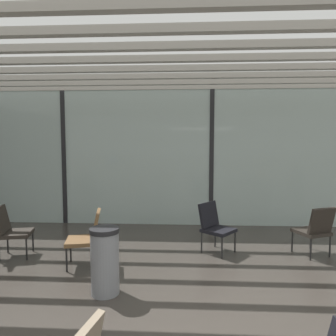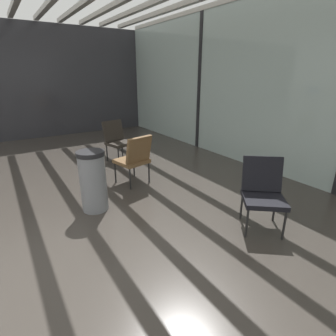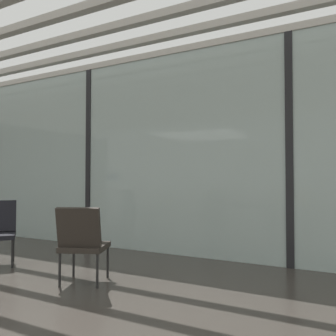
{
  "view_description": "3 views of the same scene",
  "coord_description": "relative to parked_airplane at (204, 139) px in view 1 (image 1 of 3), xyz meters",
  "views": [
    {
      "loc": [
        -0.62,
        -1.93,
        1.93
      ],
      "look_at": [
        -1.0,
        4.98,
        1.36
      ],
      "focal_mm": 32.53,
      "sensor_mm": 36.0,
      "label": 1
    },
    {
      "loc": [
        1.72,
        0.84,
        1.83
      ],
      "look_at": [
        -1.3,
        2.8,
        0.53
      ],
      "focal_mm": 27.98,
      "sensor_mm": 36.0,
      "label": 2
    },
    {
      "loc": [
        4.41,
        0.2,
        1.18
      ],
      "look_at": [
        0.88,
        6.54,
        1.4
      ],
      "focal_mm": 38.49,
      "sensor_mm": 36.0,
      "label": 3
    }
  ],
  "objects": [
    {
      "name": "glass_curtain_wall",
      "position": [
        -0.2,
        -5.94,
        -0.53
      ],
      "size": [
        14.0,
        0.08,
        3.16
      ],
      "primitive_type": "cube",
      "color": "#A3B7B2",
      "rests_on": "ground"
    },
    {
      "name": "window_mullion_0",
      "position": [
        -3.7,
        -5.94,
        -0.53
      ],
      "size": [
        0.1,
        0.12,
        3.16
      ],
      "primitive_type": "cube",
      "color": "black",
      "rests_on": "ground"
    },
    {
      "name": "window_mullion_1",
      "position": [
        -0.2,
        -5.94,
        -0.53
      ],
      "size": [
        0.1,
        0.12,
        3.16
      ],
      "primitive_type": "cube",
      "color": "black",
      "rests_on": "ground"
    },
    {
      "name": "ceiling_slats",
      "position": [
        -0.2,
        -9.24,
        1.1
      ],
      "size": [
        13.72,
        6.72,
        0.1
      ],
      "color": "#B7B2A8",
      "rests_on": "glass_curtain_wall"
    },
    {
      "name": "parked_airplane",
      "position": [
        0.0,
        0.0,
        0.0
      ],
      "size": [
        12.15,
        4.22,
        4.22
      ],
      "color": "silver",
      "rests_on": "ground"
    },
    {
      "name": "lounge_chair_0",
      "position": [
        -3.76,
        -8.18,
        -1.62
      ],
      "size": [
        0.62,
        0.59,
        0.87
      ],
      "rotation": [
        0.0,
        0.0,
        1.81
      ],
      "color": "#28231E",
      "rests_on": "ground"
    },
    {
      "name": "lounge_chair_2",
      "position": [
        1.41,
        -7.88,
        -1.62
      ],
      "size": [
        0.65,
        0.67,
        0.87
      ],
      "rotation": [
        0.0,
        0.0,
        3.55
      ],
      "color": "#28231E",
      "rests_on": "ground"
    },
    {
      "name": "lounge_chair_3",
      "position": [
        -0.28,
        -7.73,
        -1.62
      ],
      "size": [
        0.71,
        0.7,
        0.87
      ],
      "rotation": [
        0.0,
        0.0,
        0.88
      ],
      "color": "black",
      "rests_on": "ground"
    },
    {
      "name": "lounge_chair_4",
      "position": [
        -2.34,
        -8.46,
        -1.62
      ],
      "size": [
        0.62,
        0.58,
        0.87
      ],
      "rotation": [
        0.0,
        0.0,
        4.94
      ],
      "color": "brown",
      "rests_on": "ground"
    },
    {
      "name": "trash_bin",
      "position": [
        -1.83,
        -9.35,
        -1.68
      ],
      "size": [
        0.38,
        0.38,
        0.86
      ],
      "color": "slate",
      "rests_on": "ground"
    }
  ]
}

